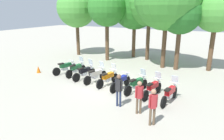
{
  "coord_description": "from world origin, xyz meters",
  "views": [
    {
      "loc": [
        6.15,
        -11.05,
        4.83
      ],
      "look_at": [
        0.0,
        0.5,
        0.9
      ],
      "focal_mm": 32.39,
      "sensor_mm": 36.0,
      "label": 1
    }
  ],
  "objects_px": {
    "traffic_cone": "(38,69)",
    "person_1": "(153,104)",
    "motorcycle_1": "(76,69)",
    "motorcycle_4": "(108,78)",
    "motorcycle_2": "(85,72)",
    "motorcycle_0": "(65,67)",
    "motorcycle_5": "(121,81)",
    "motorcycle_7": "(153,88)",
    "tree_0": "(76,8)",
    "motorcycle_6": "(137,84)",
    "tree_5": "(181,14)",
    "motorcycle_3": "(96,75)",
    "tree_2": "(135,7)",
    "motorcycle_8": "(170,93)",
    "person_0": "(139,95)",
    "tree_6": "(217,10)",
    "tree_3": "(150,3)",
    "person_2": "(119,88)",
    "tree_1": "(107,8)"
  },
  "relations": [
    {
      "from": "tree_2",
      "to": "traffic_cone",
      "type": "relative_size",
      "value": 13.26
    },
    {
      "from": "motorcycle_1",
      "to": "person_1",
      "type": "bearing_deg",
      "value": -116.34
    },
    {
      "from": "motorcycle_2",
      "to": "person_1",
      "type": "xyz_separation_m",
      "value": [
        6.13,
        -3.64,
        0.46
      ]
    },
    {
      "from": "motorcycle_1",
      "to": "tree_0",
      "type": "distance_m",
      "value": 8.68
    },
    {
      "from": "motorcycle_0",
      "to": "motorcycle_5",
      "type": "relative_size",
      "value": 0.98
    },
    {
      "from": "motorcycle_4",
      "to": "motorcycle_1",
      "type": "bearing_deg",
      "value": 86.8
    },
    {
      "from": "motorcycle_4",
      "to": "motorcycle_2",
      "type": "bearing_deg",
      "value": 90.93
    },
    {
      "from": "motorcycle_2",
      "to": "person_2",
      "type": "distance_m",
      "value": 4.92
    },
    {
      "from": "tree_1",
      "to": "person_0",
      "type": "bearing_deg",
      "value": -52.7
    },
    {
      "from": "motorcycle_1",
      "to": "motorcycle_3",
      "type": "relative_size",
      "value": 1.01
    },
    {
      "from": "traffic_cone",
      "to": "tree_1",
      "type": "bearing_deg",
      "value": 65.97
    },
    {
      "from": "motorcycle_3",
      "to": "person_2",
      "type": "xyz_separation_m",
      "value": [
        3.02,
        -2.56,
        0.51
      ]
    },
    {
      "from": "motorcycle_4",
      "to": "tree_0",
      "type": "xyz_separation_m",
      "value": [
        -7.51,
        6.75,
        4.45
      ]
    },
    {
      "from": "motorcycle_3",
      "to": "person_1",
      "type": "bearing_deg",
      "value": -113.0
    },
    {
      "from": "tree_0",
      "to": "tree_5",
      "type": "height_order",
      "value": "tree_0"
    },
    {
      "from": "motorcycle_6",
      "to": "person_1",
      "type": "relative_size",
      "value": 1.27
    },
    {
      "from": "tree_6",
      "to": "motorcycle_7",
      "type": "bearing_deg",
      "value": -109.31
    },
    {
      "from": "person_2",
      "to": "tree_3",
      "type": "bearing_deg",
      "value": 7.17
    },
    {
      "from": "motorcycle_3",
      "to": "traffic_cone",
      "type": "height_order",
      "value": "motorcycle_3"
    },
    {
      "from": "motorcycle_0",
      "to": "motorcycle_1",
      "type": "xyz_separation_m",
      "value": [
        1.04,
        0.03,
        0.01
      ]
    },
    {
      "from": "motorcycle_1",
      "to": "motorcycle_4",
      "type": "height_order",
      "value": "same"
    },
    {
      "from": "motorcycle_3",
      "to": "person_1",
      "type": "relative_size",
      "value": 1.29
    },
    {
      "from": "motorcycle_1",
      "to": "motorcycle_4",
      "type": "relative_size",
      "value": 1.01
    },
    {
      "from": "motorcycle_2",
      "to": "motorcycle_5",
      "type": "xyz_separation_m",
      "value": [
        3.13,
        -0.52,
        -0.01
      ]
    },
    {
      "from": "motorcycle_5",
      "to": "motorcycle_6",
      "type": "height_order",
      "value": "motorcycle_6"
    },
    {
      "from": "motorcycle_8",
      "to": "tree_2",
      "type": "height_order",
      "value": "tree_2"
    },
    {
      "from": "tree_1",
      "to": "tree_3",
      "type": "distance_m",
      "value": 4.01
    },
    {
      "from": "tree_2",
      "to": "tree_5",
      "type": "height_order",
      "value": "tree_2"
    },
    {
      "from": "motorcycle_0",
      "to": "motorcycle_5",
      "type": "distance_m",
      "value": 5.3
    },
    {
      "from": "motorcycle_2",
      "to": "traffic_cone",
      "type": "xyz_separation_m",
      "value": [
        -4.14,
        -0.49,
        -0.24
      ]
    },
    {
      "from": "motorcycle_1",
      "to": "tree_3",
      "type": "bearing_deg",
      "value": -19.92
    },
    {
      "from": "motorcycle_1",
      "to": "tree_0",
      "type": "bearing_deg",
      "value": 38.85
    },
    {
      "from": "motorcycle_2",
      "to": "tree_3",
      "type": "height_order",
      "value": "tree_3"
    },
    {
      "from": "motorcycle_1",
      "to": "tree_2",
      "type": "xyz_separation_m",
      "value": [
        1.45,
        7.85,
        4.54
      ]
    },
    {
      "from": "motorcycle_2",
      "to": "person_1",
      "type": "distance_m",
      "value": 7.14
    },
    {
      "from": "motorcycle_3",
      "to": "motorcycle_7",
      "type": "xyz_separation_m",
      "value": [
        4.18,
        -0.55,
        0.0
      ]
    },
    {
      "from": "motorcycle_0",
      "to": "tree_0",
      "type": "height_order",
      "value": "tree_0"
    },
    {
      "from": "motorcycle_2",
      "to": "tree_0",
      "type": "distance_m",
      "value": 9.52
    },
    {
      "from": "motorcycle_0",
      "to": "motorcycle_6",
      "type": "relative_size",
      "value": 1.0
    },
    {
      "from": "tree_5",
      "to": "motorcycle_1",
      "type": "bearing_deg",
      "value": -140.85
    },
    {
      "from": "traffic_cone",
      "to": "motorcycle_7",
      "type": "bearing_deg",
      "value": -1.32
    },
    {
      "from": "motorcycle_0",
      "to": "traffic_cone",
      "type": "distance_m",
      "value": 2.23
    },
    {
      "from": "person_0",
      "to": "tree_5",
      "type": "distance_m",
      "value": 9.23
    },
    {
      "from": "traffic_cone",
      "to": "person_1",
      "type": "bearing_deg",
      "value": -17.05
    },
    {
      "from": "person_0",
      "to": "tree_6",
      "type": "distance_m",
      "value": 10.51
    },
    {
      "from": "motorcycle_6",
      "to": "tree_5",
      "type": "xyz_separation_m",
      "value": [
        1.12,
        6.1,
        3.98
      ]
    },
    {
      "from": "person_2",
      "to": "tree_3",
      "type": "distance_m",
      "value": 11.55
    },
    {
      "from": "motorcycle_0",
      "to": "tree_1",
      "type": "distance_m",
      "value": 7.05
    },
    {
      "from": "motorcycle_1",
      "to": "motorcycle_7",
      "type": "relative_size",
      "value": 1.01
    },
    {
      "from": "tree_3",
      "to": "tree_6",
      "type": "bearing_deg",
      "value": -12.35
    }
  ]
}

